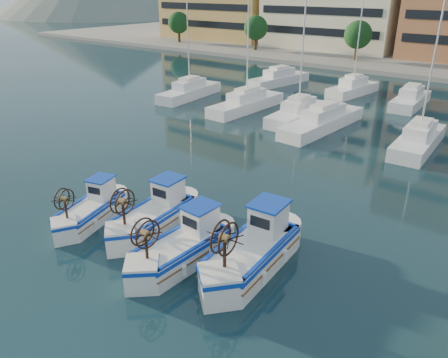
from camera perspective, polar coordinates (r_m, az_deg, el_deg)
ground at (r=19.30m, az=-8.28°, el=-10.29°), size 300.00×300.00×0.00m
hill_west at (r=194.32m, az=-14.03°, el=20.16°), size 180.00×180.00×60.00m
yacht_marina at (r=42.26m, az=16.69°, el=8.94°), size 41.34×22.39×11.50m
fishing_boat_a at (r=22.63m, az=-16.91°, el=-3.67°), size 2.62×4.09×2.48m
fishing_boat_b at (r=21.20m, az=-9.00°, el=-4.49°), size 2.27×4.68×2.86m
fishing_boat_c at (r=18.64m, az=-5.29°, el=-8.60°), size 2.01×4.61×2.85m
fishing_boat_d at (r=18.20m, az=3.91°, el=-9.09°), size 2.47×5.18×3.18m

